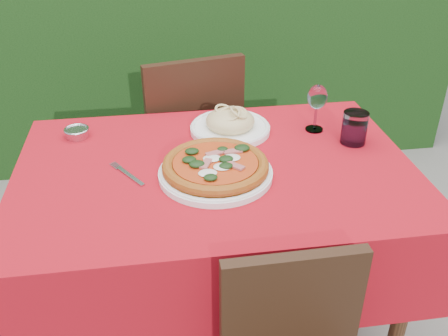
{
  "coord_description": "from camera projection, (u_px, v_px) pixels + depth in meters",
  "views": [
    {
      "loc": [
        -0.18,
        -1.35,
        1.55
      ],
      "look_at": [
        0.02,
        -0.05,
        0.77
      ],
      "focal_mm": 40.0,
      "sensor_mm": 36.0,
      "label": 1
    }
  ],
  "objects": [
    {
      "name": "water_glass",
      "position": [
        354.0,
        129.0,
        1.69
      ],
      "size": [
        0.09,
        0.09,
        0.11
      ],
      "color": "silver",
      "rests_on": "dining_table"
    },
    {
      "name": "pasta_plate",
      "position": [
        230.0,
        124.0,
        1.78
      ],
      "size": [
        0.29,
        0.29,
        0.08
      ],
      "rotation": [
        0.0,
        0.0,
        -0.38
      ],
      "color": "white",
      "rests_on": "dining_table"
    },
    {
      "name": "wine_glass",
      "position": [
        317.0,
        99.0,
        1.74
      ],
      "size": [
        0.07,
        0.07,
        0.17
      ],
      "color": "silver",
      "rests_on": "dining_table"
    },
    {
      "name": "fork",
      "position": [
        130.0,
        176.0,
        1.53
      ],
      "size": [
        0.12,
        0.17,
        0.01
      ],
      "primitive_type": "cube",
      "rotation": [
        0.0,
        0.0,
        0.58
      ],
      "color": "#ADAEB4",
      "rests_on": "dining_table"
    },
    {
      "name": "pizza_plate",
      "position": [
        215.0,
        168.0,
        1.52
      ],
      "size": [
        0.35,
        0.35,
        0.07
      ],
      "rotation": [
        0.0,
        0.0,
        -0.1
      ],
      "color": "white",
      "rests_on": "dining_table"
    },
    {
      "name": "dining_table",
      "position": [
        216.0,
        205.0,
        1.66
      ],
      "size": [
        1.26,
        0.86,
        0.75
      ],
      "color": "#462916",
      "rests_on": "ground"
    },
    {
      "name": "ground",
      "position": [
        217.0,
        329.0,
        1.97
      ],
      "size": [
        60.0,
        60.0,
        0.0
      ],
      "primitive_type": "plane",
      "color": "slate",
      "rests_on": "ground"
    },
    {
      "name": "steel_ramekin",
      "position": [
        77.0,
        133.0,
        1.75
      ],
      "size": [
        0.08,
        0.08,
        0.03
      ],
      "primitive_type": "cylinder",
      "color": "silver",
      "rests_on": "dining_table"
    },
    {
      "name": "hedge",
      "position": [
        178.0,
        2.0,
        2.81
      ],
      "size": [
        3.2,
        0.55,
        1.78
      ],
      "color": "black",
      "rests_on": "ground"
    },
    {
      "name": "chair_far",
      "position": [
        190.0,
        139.0,
        2.22
      ],
      "size": [
        0.5,
        0.5,
        0.92
      ],
      "rotation": [
        0.0,
        0.0,
        3.36
      ],
      "color": "black",
      "rests_on": "ground"
    }
  ]
}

